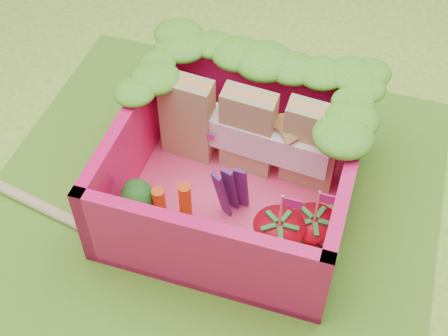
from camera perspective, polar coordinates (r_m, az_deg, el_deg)
ground at (r=3.68m, az=-1.34°, el=-3.50°), size 14.00×14.00×0.00m
placemat at (r=3.67m, az=-1.34°, el=-3.36°), size 2.60×2.60×0.03m
bento_floor at (r=3.66m, az=0.98°, el=-2.57°), size 1.30×1.30×0.05m
bento_box at (r=3.47m, az=1.04°, el=0.03°), size 1.30×1.30×0.55m
lettuce_ruffle at (r=3.57m, az=3.37°, el=9.06°), size 1.43×0.83×0.11m
sandwich_stack at (r=3.60m, az=2.30°, el=3.31°), size 1.06×0.26×0.55m
broccoli at (r=3.44m, az=-7.95°, el=-2.59°), size 0.31×0.31×0.25m
carrot_sticks at (r=3.42m, az=-4.74°, el=-3.44°), size 0.19×0.15×0.29m
purple_wedges at (r=3.41m, az=0.65°, el=-2.08°), size 0.16×0.12×0.38m
strawberry_left at (r=3.28m, az=4.93°, el=-6.58°), size 0.27×0.27×0.51m
strawberry_right at (r=3.33m, az=8.05°, el=-6.06°), size 0.25×0.25×0.49m
snap_peas at (r=3.43m, az=3.73°, el=-6.42°), size 1.02×0.58×0.05m
chopsticks at (r=3.88m, az=-18.70°, el=-2.16°), size 2.34×0.50×0.04m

